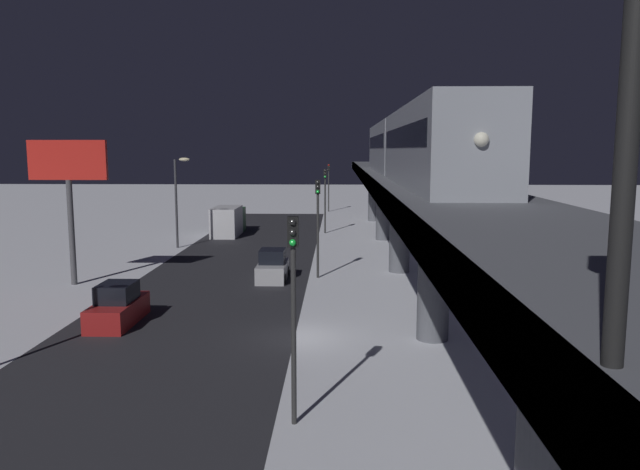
# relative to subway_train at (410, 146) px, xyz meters

# --- Properties ---
(ground_plane) EXTENTS (240.00, 240.00, 0.00)m
(ground_plane) POSITION_rel_subway_train_xyz_m (5.99, 10.17, -8.54)
(ground_plane) COLOR white
(avenue_asphalt) EXTENTS (11.00, 106.14, 0.01)m
(avenue_asphalt) POSITION_rel_subway_train_xyz_m (11.61, 10.17, -8.54)
(avenue_asphalt) COLOR #28282D
(avenue_asphalt) RESTS_ON ground_plane
(elevated_railway) EXTENTS (5.00, 106.14, 6.76)m
(elevated_railway) POSITION_rel_subway_train_xyz_m (0.09, 10.17, -2.71)
(elevated_railway) COLOR slate
(elevated_railway) RESTS_ON ground_plane
(subway_train) EXTENTS (2.94, 36.87, 3.40)m
(subway_train) POSITION_rel_subway_train_xyz_m (0.00, 0.00, 0.00)
(subway_train) COLOR #999EA8
(subway_train) RESTS_ON elevated_railway
(sedan_silver) EXTENTS (1.91, 4.02, 1.97)m
(sedan_silver) POSITION_rel_subway_train_xyz_m (8.41, -2.17, -7.76)
(sedan_silver) COLOR #B2B2B7
(sedan_silver) RESTS_ON ground_plane
(sedan_red) EXTENTS (1.80, 4.38, 1.97)m
(sedan_red) POSITION_rel_subway_train_xyz_m (14.81, 8.12, -7.75)
(sedan_red) COLOR #A51E1E
(sedan_red) RESTS_ON ground_plane
(box_truck) EXTENTS (2.40, 7.40, 2.80)m
(box_truck) POSITION_rel_subway_train_xyz_m (15.01, -23.15, -7.20)
(box_truck) COLOR #2D6038
(box_truck) RESTS_ON ground_plane
(traffic_light_near) EXTENTS (0.32, 0.44, 6.40)m
(traffic_light_near) POSITION_rel_subway_train_xyz_m (5.51, 18.86, -4.35)
(traffic_light_near) COLOR #2D2D2D
(traffic_light_near) RESTS_ON ground_plane
(traffic_light_mid) EXTENTS (0.32, 0.44, 6.40)m
(traffic_light_mid) POSITION_rel_subway_train_xyz_m (5.51, -2.80, -4.35)
(traffic_light_mid) COLOR #2D2D2D
(traffic_light_mid) RESTS_ON ground_plane
(traffic_light_far) EXTENTS (0.32, 0.44, 6.40)m
(traffic_light_far) POSITION_rel_subway_train_xyz_m (5.51, -24.46, -4.35)
(traffic_light_far) COLOR #2D2D2D
(traffic_light_far) RESTS_ON ground_plane
(traffic_light_distant) EXTENTS (0.32, 0.44, 6.40)m
(traffic_light_distant) POSITION_rel_subway_train_xyz_m (5.51, -46.12, -4.35)
(traffic_light_distant) COLOR #2D2D2D
(traffic_light_distant) RESTS_ON ground_plane
(commercial_billboard) EXTENTS (4.80, 0.36, 8.90)m
(commercial_billboard) POSITION_rel_subway_train_xyz_m (20.61, -0.35, -1.72)
(commercial_billboard) COLOR #4C4C51
(commercial_billboard) RESTS_ON ground_plane
(street_lamp_far) EXTENTS (1.35, 0.44, 7.65)m
(street_lamp_far) POSITION_rel_subway_train_xyz_m (17.69, -14.83, -3.73)
(street_lamp_far) COLOR #38383D
(street_lamp_far) RESTS_ON ground_plane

